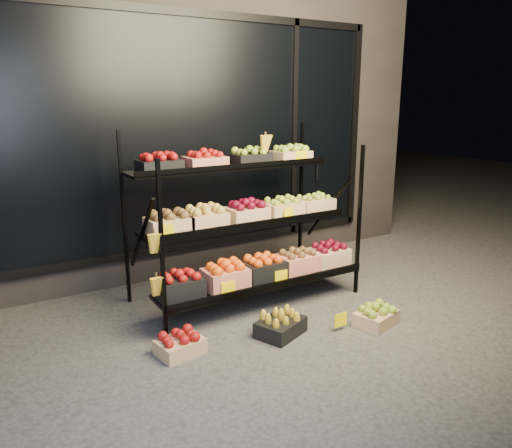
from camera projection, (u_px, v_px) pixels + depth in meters
ground at (283, 322)px, 4.44m from camera, size 24.00×24.00×0.00m
building at (166, 113)px, 6.14m from camera, size 6.00×2.08×3.50m
display_rack at (247, 222)px, 4.73m from camera, size 2.18×1.02×1.69m
tag_floor_b at (340, 324)px, 4.26m from camera, size 0.13×0.01×0.12m
floor_crate_left at (180, 343)px, 3.87m from camera, size 0.38×0.31×0.18m
floor_crate_midleft at (281, 324)px, 4.18m from camera, size 0.47×0.42×0.20m
floor_crate_midright at (376, 315)px, 4.36m from camera, size 0.42×0.36×0.19m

